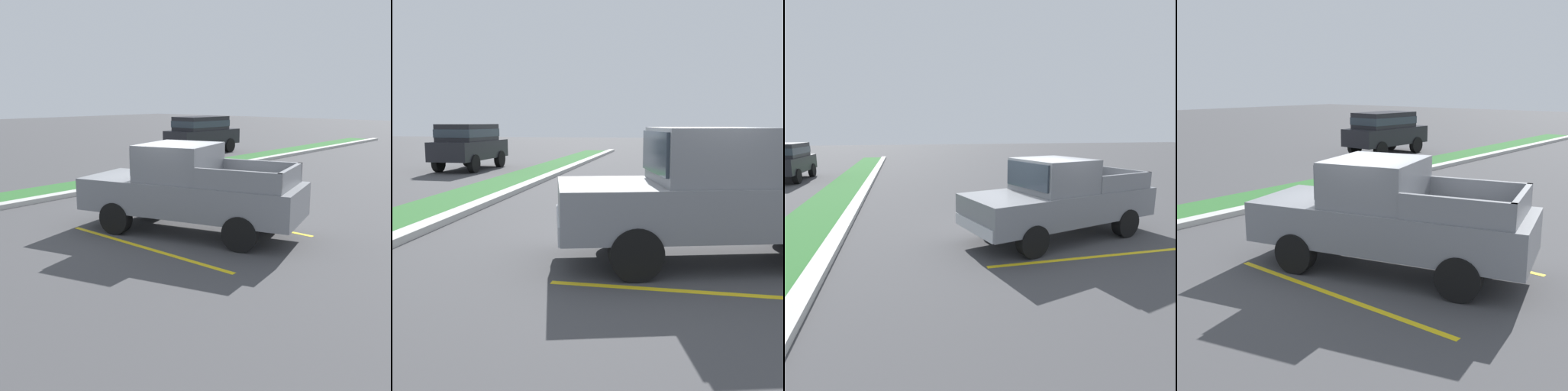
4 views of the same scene
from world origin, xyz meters
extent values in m
plane|color=#424244|center=(0.00, 0.00, 0.00)|extent=(120.00, 120.00, 0.00)
cube|color=yellow|center=(-1.49, -0.78, 0.00)|extent=(0.12, 4.80, 0.01)
cube|color=yellow|center=(1.61, -0.78, 0.00)|extent=(0.12, 4.80, 0.01)
cube|color=#B2B2AD|center=(0.00, 5.00, 0.07)|extent=(56.00, 0.40, 0.15)
cylinder|color=black|center=(-1.17, 0.49, 0.38)|extent=(0.47, 0.81, 0.76)
cylinder|color=black|center=(0.47, 0.94, 0.38)|extent=(0.47, 0.81, 0.76)
cube|color=slate|center=(0.06, -0.78, 0.88)|extent=(3.22, 5.52, 0.76)
cube|color=slate|center=(-0.02, -0.49, 1.68)|extent=(2.12, 2.01, 0.84)
cube|color=#2D3842|center=(-0.23, 0.30, 1.73)|extent=(1.58, 0.49, 0.63)
cube|color=silver|center=(-0.61, 1.68, 0.64)|extent=(1.78, 0.64, 0.28)
cylinder|color=black|center=(14.37, 10.32, 0.40)|extent=(0.81, 0.29, 0.80)
cylinder|color=black|center=(14.31, 8.62, 0.40)|extent=(0.81, 0.29, 0.80)
cylinder|color=black|center=(11.57, 10.41, 0.40)|extent=(0.81, 0.29, 0.80)
cylinder|color=black|center=(11.51, 8.71, 0.40)|extent=(0.81, 0.29, 0.80)
cube|color=black|center=(12.94, 9.52, 0.92)|extent=(4.66, 1.99, 0.84)
cube|color=black|center=(12.79, 9.52, 1.72)|extent=(3.15, 1.78, 0.76)
cube|color=#2D3842|center=(12.79, 9.52, 1.70)|extent=(3.19, 1.82, 0.36)
camera|label=1|loc=(-8.15, -7.94, 3.16)|focal=43.49mm
camera|label=2|loc=(-7.43, -0.05, 2.18)|focal=42.90mm
camera|label=3|loc=(-7.76, 3.26, 2.81)|focal=30.45mm
camera|label=4|loc=(-7.12, -6.34, 3.43)|focal=46.40mm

